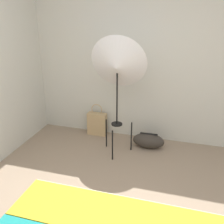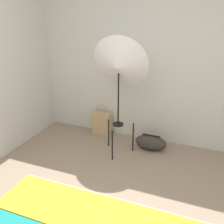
% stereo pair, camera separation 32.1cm
% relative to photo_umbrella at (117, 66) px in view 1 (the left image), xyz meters
% --- Properties ---
extents(wall_back, '(8.00, 0.05, 2.60)m').
position_rel_photo_umbrella_xyz_m(wall_back, '(0.28, 0.63, -0.01)').
color(wall_back, beige).
rests_on(wall_back, ground_plane).
extents(photo_umbrella, '(0.79, 0.45, 1.72)m').
position_rel_photo_umbrella_xyz_m(photo_umbrella, '(0.00, 0.00, 0.00)').
color(photo_umbrella, black).
rests_on(photo_umbrella, ground_plane).
extents(tote_bag, '(0.32, 0.13, 0.55)m').
position_rel_photo_umbrella_xyz_m(tote_bag, '(-0.48, 0.48, -1.11)').
color(tote_bag, tan).
rests_on(tote_bag, ground_plane).
extents(duffel_bag, '(0.48, 0.24, 0.24)m').
position_rel_photo_umbrella_xyz_m(duffel_bag, '(0.44, 0.26, -1.19)').
color(duffel_bag, '#332D28').
rests_on(duffel_bag, ground_plane).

